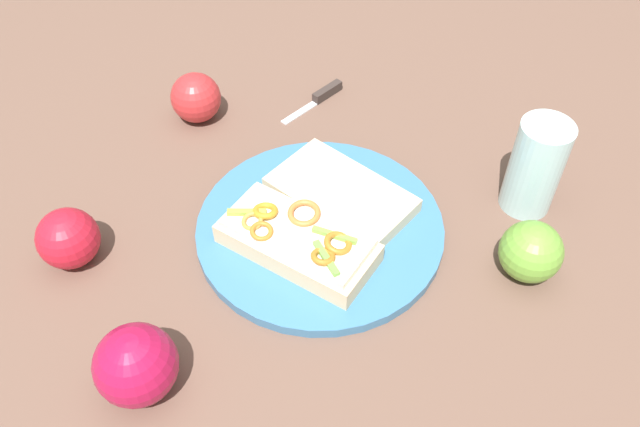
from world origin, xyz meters
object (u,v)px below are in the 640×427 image
(apple_1, at_px, (136,365))
(knife, at_px, (321,96))
(sandwich, at_px, (297,240))
(drinking_glass, at_px, (536,167))
(apple_3, at_px, (68,238))
(apple_0, at_px, (196,98))
(bread_slice_side, at_px, (341,195))
(apple_2, at_px, (531,252))
(plate, at_px, (320,228))

(apple_1, height_order, knife, apple_1)
(sandwich, distance_m, drinking_glass, 0.30)
(apple_1, height_order, drinking_glass, drinking_glass)
(apple_3, bearing_deg, apple_0, 81.97)
(apple_0, bearing_deg, knife, 28.59)
(drinking_glass, xyz_separation_m, knife, (-0.31, 0.13, -0.06))
(sandwich, bearing_deg, drinking_glass, -129.98)
(apple_3, height_order, drinking_glass, drinking_glass)
(apple_0, xyz_separation_m, apple_3, (-0.04, -0.28, 0.00))
(bread_slice_side, bearing_deg, apple_2, -164.72)
(bread_slice_side, relative_size, knife, 1.60)
(drinking_glass, relative_size, knife, 1.17)
(sandwich, relative_size, apple_2, 2.76)
(plate, bearing_deg, sandwich, -106.99)
(apple_2, height_order, apple_3, same)
(apple_3, bearing_deg, apple_2, 13.44)
(sandwich, relative_size, knife, 1.83)
(plate, relative_size, apple_3, 4.20)
(plate, bearing_deg, apple_1, -115.49)
(sandwich, relative_size, drinking_glass, 1.57)
(apple_2, bearing_deg, apple_1, -145.20)
(apple_0, distance_m, drinking_glass, 0.47)
(plate, distance_m, drinking_glass, 0.27)
(bread_slice_side, relative_size, apple_3, 2.43)
(apple_2, relative_size, knife, 0.66)
(drinking_glass, bearing_deg, apple_1, -134.35)
(sandwich, bearing_deg, apple_3, 32.56)
(plate, distance_m, knife, 0.26)
(plate, height_order, apple_0, apple_0)
(plate, height_order, bread_slice_side, bread_slice_side)
(apple_0, relative_size, knife, 0.65)
(bread_slice_side, height_order, apple_1, apple_1)
(plate, xyz_separation_m, knife, (-0.07, 0.25, -0.00))
(plate, xyz_separation_m, apple_0, (-0.23, 0.17, 0.03))
(apple_1, distance_m, drinking_glass, 0.51)
(apple_3, bearing_deg, drinking_glass, 24.83)
(apple_1, xyz_separation_m, apple_3, (-0.15, 0.13, -0.01))
(plate, height_order, apple_3, apple_3)
(sandwich, distance_m, apple_0, 0.30)
(apple_3, xyz_separation_m, drinking_glass, (0.51, 0.24, 0.03))
(sandwich, xyz_separation_m, bread_slice_side, (0.03, 0.09, -0.01))
(apple_0, relative_size, apple_2, 0.99)
(drinking_glass, bearing_deg, apple_3, -155.17)
(sandwich, height_order, apple_0, apple_0)
(apple_0, relative_size, drinking_glass, 0.56)
(drinking_glass, bearing_deg, bread_slice_side, -162.31)
(plate, distance_m, apple_2, 0.25)
(bread_slice_side, xyz_separation_m, apple_0, (-0.24, 0.12, 0.01))
(apple_2, xyz_separation_m, apple_3, (-0.52, -0.12, -0.00))
(apple_1, height_order, apple_3, apple_1)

